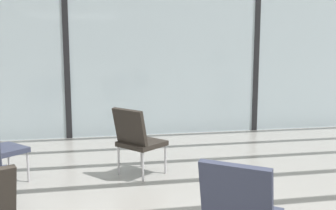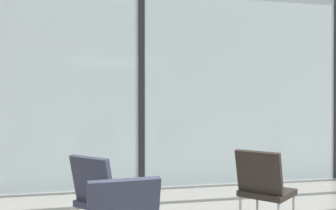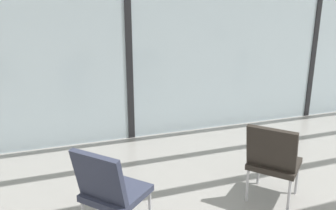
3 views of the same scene
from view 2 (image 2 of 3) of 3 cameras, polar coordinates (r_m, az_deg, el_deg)
glass_curtain_wall at (r=6.05m, az=-4.06°, el=2.56°), size 14.00×0.08×3.17m
window_mullion_1 at (r=6.05m, az=-4.06°, el=2.56°), size 0.10×0.12×3.17m
window_mullion_2 at (r=7.42m, az=23.76°, el=2.15°), size 0.10×0.12×3.17m
parked_airplane at (r=11.06m, az=-13.86°, el=3.00°), size 12.53×3.69×3.69m
lounge_chair_0 at (r=3.74m, az=-9.86°, el=-13.05°), size 0.71×0.71×0.87m
lounge_chair_4 at (r=4.18m, az=14.18°, el=-11.60°), size 0.71×0.70×0.87m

